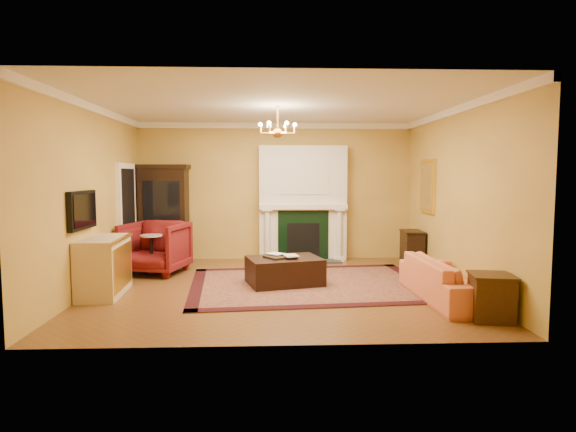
{
  "coord_description": "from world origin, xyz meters",
  "views": [
    {
      "loc": [
        -0.16,
        -7.91,
        1.89
      ],
      "look_at": [
        0.18,
        0.3,
        1.17
      ],
      "focal_mm": 30.0,
      "sensor_mm": 36.0,
      "label": 1
    }
  ],
  "objects": [
    {
      "name": "ottoman_tray",
      "position": [
        0.05,
        0.21,
        0.48
      ],
      "size": [
        0.62,
        0.59,
        0.03
      ],
      "primitive_type": "cube",
      "rotation": [
        0.0,
        0.0,
        0.61
      ],
      "color": "black",
      "rests_on": "leather_ottoman"
    },
    {
      "name": "tv_panel",
      "position": [
        -2.95,
        -0.6,
        1.35
      ],
      "size": [
        0.09,
        0.95,
        0.58
      ],
      "color": "black",
      "rests_on": "wall_left"
    },
    {
      "name": "commode",
      "position": [
        -2.73,
        -0.38,
        0.45
      ],
      "size": [
        0.63,
        1.24,
        0.9
      ],
      "primitive_type": "cube",
      "rotation": [
        0.0,
        0.0,
        0.05
      ],
      "color": "beige",
      "rests_on": "floor"
    },
    {
      "name": "oriental_rug",
      "position": [
        0.55,
        0.19,
        0.01
      ],
      "size": [
        4.27,
        3.36,
        0.02
      ],
      "primitive_type": "cube",
      "rotation": [
        0.0,
        0.0,
        0.09
      ],
      "color": "#470F19",
      "rests_on": "floor"
    },
    {
      "name": "book_a",
      "position": [
        -0.1,
        0.23,
        0.64
      ],
      "size": [
        0.17,
        0.17,
        0.29
      ],
      "primitive_type": "imported",
      "rotation": [
        0.0,
        0.0,
        0.81
      ],
      "color": "gray",
      "rests_on": "ottoman_tray"
    },
    {
      "name": "console_table",
      "position": [
        2.78,
        1.71,
        0.36
      ],
      "size": [
        0.4,
        0.66,
        0.71
      ],
      "primitive_type": "cube",
      "rotation": [
        0.0,
        0.0,
        -0.05
      ],
      "color": "black",
      "rests_on": "floor"
    },
    {
      "name": "topiary_left",
      "position": [
        -0.11,
        2.53,
        1.47
      ],
      "size": [
        0.16,
        0.16,
        0.43
      ],
      "color": "gray",
      "rests_on": "fireplace"
    },
    {
      "name": "ceiling",
      "position": [
        0.0,
        0.0,
        3.01
      ],
      "size": [
        6.0,
        5.5,
        0.02
      ],
      "primitive_type": "cube",
      "color": "silver",
      "rests_on": "wall_back"
    },
    {
      "name": "coral_sofa",
      "position": [
        2.53,
        -0.92,
        0.42
      ],
      "size": [
        0.68,
        2.15,
        0.83
      ],
      "primitive_type": "imported",
      "rotation": [
        0.0,
        0.0,
        1.6
      ],
      "color": "#C7653F",
      "rests_on": "floor"
    },
    {
      "name": "doorway",
      "position": [
        -2.95,
        1.7,
        1.05
      ],
      "size": [
        0.08,
        1.05,
        2.1
      ],
      "color": "white",
      "rests_on": "wall_left"
    },
    {
      "name": "end_table",
      "position": [
        2.72,
        -1.93,
        0.29
      ],
      "size": [
        0.58,
        0.58,
        0.58
      ],
      "primitive_type": "cube",
      "rotation": [
        0.0,
        0.0,
        -0.18
      ],
      "color": "#331F0E",
      "rests_on": "floor"
    },
    {
      "name": "chandelier",
      "position": [
        -0.0,
        0.0,
        2.61
      ],
      "size": [
        0.63,
        0.55,
        0.53
      ],
      "color": "#CD8938",
      "rests_on": "ceiling"
    },
    {
      "name": "gilt_mirror",
      "position": [
        2.97,
        1.4,
        1.65
      ],
      "size": [
        0.06,
        0.76,
        1.05
      ],
      "color": "yellow",
      "rests_on": "wall_right"
    },
    {
      "name": "leather_ottoman",
      "position": [
        0.11,
        0.19,
        0.24
      ],
      "size": [
        1.39,
        1.15,
        0.45
      ],
      "primitive_type": "cube",
      "rotation": [
        0.0,
        0.0,
        0.25
      ],
      "color": "black",
      "rests_on": "oriental_rug"
    },
    {
      "name": "floor",
      "position": [
        0.0,
        0.0,
        -0.01
      ],
      "size": [
        6.0,
        5.5,
        0.02
      ],
      "primitive_type": "cube",
      "color": "brown",
      "rests_on": "ground"
    },
    {
      "name": "wall_back",
      "position": [
        0.0,
        2.76,
        1.5
      ],
      "size": [
        6.0,
        0.02,
        3.0
      ],
      "primitive_type": "cube",
      "color": "gold",
      "rests_on": "floor"
    },
    {
      "name": "crown_molding",
      "position": [
        0.0,
        0.96,
        2.94
      ],
      "size": [
        6.0,
        5.5,
        0.12
      ],
      "color": "white",
      "rests_on": "ceiling"
    },
    {
      "name": "wingback_armchair",
      "position": [
        -2.3,
        1.21,
        0.54
      ],
      "size": [
        1.27,
        1.22,
        1.09
      ],
      "primitive_type": "imported",
      "rotation": [
        0.0,
        0.0,
        -0.25
      ],
      "color": "maroon",
      "rests_on": "floor"
    },
    {
      "name": "pedestal_table",
      "position": [
        -2.38,
        1.24,
        0.43
      ],
      "size": [
        0.41,
        0.41,
        0.74
      ],
      "color": "black",
      "rests_on": "floor"
    },
    {
      "name": "china_cabinet",
      "position": [
        -2.4,
        2.49,
        1.0
      ],
      "size": [
        1.02,
        0.51,
        2.0
      ],
      "primitive_type": "cube",
      "rotation": [
        0.0,
        0.0,
        -0.05
      ],
      "color": "black",
      "rests_on": "floor"
    },
    {
      "name": "wall_front",
      "position": [
        0.0,
        -2.76,
        1.5
      ],
      "size": [
        6.0,
        0.02,
        3.0
      ],
      "primitive_type": "cube",
      "color": "gold",
      "rests_on": "floor"
    },
    {
      "name": "wall_right",
      "position": [
        3.01,
        0.0,
        1.5
      ],
      "size": [
        0.02,
        5.5,
        3.0
      ],
      "primitive_type": "cube",
      "color": "gold",
      "rests_on": "floor"
    },
    {
      "name": "book_b",
      "position": [
        0.12,
        0.1,
        0.65
      ],
      "size": [
        0.22,
        0.07,
        0.3
      ],
      "primitive_type": "imported",
      "rotation": [
        0.0,
        0.0,
        0.21
      ],
      "color": "gray",
      "rests_on": "ottoman_tray"
    },
    {
      "name": "fireplace",
      "position": [
        0.6,
        2.57,
        1.19
      ],
      "size": [
        1.9,
        0.7,
        2.5
      ],
      "color": "silver",
      "rests_on": "wall_back"
    },
    {
      "name": "wall_left",
      "position": [
        -3.01,
        0.0,
        1.5
      ],
      "size": [
        0.02,
        5.5,
        3.0
      ],
      "primitive_type": "cube",
      "color": "gold",
      "rests_on": "floor"
    },
    {
      "name": "topiary_right",
      "position": [
        1.1,
        2.53,
        1.48
      ],
      "size": [
        0.17,
        0.17,
        0.46
      ],
      "color": "gray",
      "rests_on": "fireplace"
    }
  ]
}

